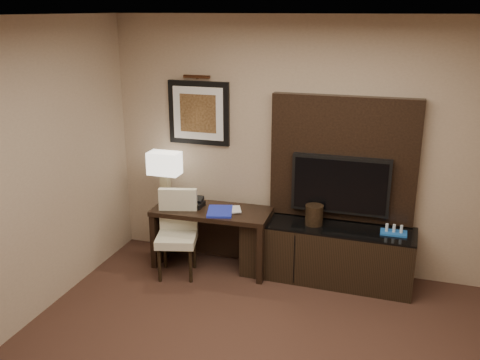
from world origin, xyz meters
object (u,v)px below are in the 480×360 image
at_px(table_lamp, 165,175).
at_px(credenza, 326,253).
at_px(desk_phone, 194,202).
at_px(ice_bucket, 314,215).
at_px(minibar_tray, 394,229).
at_px(desk, 212,238).
at_px(tv, 340,185).
at_px(desk_chair, 177,238).

bearing_deg(table_lamp, credenza, -0.10).
relative_size(desk_phone, ice_bucket, 0.95).
xyz_separation_m(credenza, minibar_tray, (0.65, -0.01, 0.35)).
height_order(desk_phone, ice_bucket, ice_bucket).
distance_m(desk, minibar_tray, 1.93).
bearing_deg(credenza, tv, 59.50).
bearing_deg(desk_chair, ice_bucket, 0.12).
xyz_separation_m(tv, desk_chair, (-1.63, -0.52, -0.59)).
distance_m(desk, table_lamp, 0.88).
bearing_deg(credenza, desk_phone, -176.56).
xyz_separation_m(credenza, tv, (0.09, 0.14, 0.72)).
bearing_deg(ice_bucket, desk_chair, -164.90).
distance_m(table_lamp, minibar_tray, 2.50).
bearing_deg(ice_bucket, credenza, 0.88).
xyz_separation_m(credenza, ice_bucket, (-0.15, -0.00, 0.41)).
xyz_separation_m(desk, table_lamp, (-0.58, 0.08, 0.65)).
xyz_separation_m(table_lamp, ice_bucket, (1.68, -0.01, -0.28)).
xyz_separation_m(desk_chair, minibar_tray, (2.19, 0.37, 0.23)).
height_order(desk_chair, table_lamp, table_lamp).
distance_m(tv, table_lamp, 1.92).
xyz_separation_m(desk, tv, (1.33, 0.22, 0.68)).
bearing_deg(tv, desk, -170.72).
xyz_separation_m(ice_bucket, minibar_tray, (0.80, -0.01, -0.06)).
bearing_deg(desk, credenza, 1.79).
distance_m(tv, ice_bucket, 0.41).
distance_m(credenza, desk_chair, 1.59).
bearing_deg(ice_bucket, table_lamp, 179.82).
bearing_deg(credenza, ice_bucket, -177.95).
bearing_deg(desk_chair, tv, 2.69).
relative_size(desk_chair, minibar_tray, 3.32).
relative_size(desk_chair, table_lamp, 1.36).
distance_m(credenza, tv, 0.73).
xyz_separation_m(tv, minibar_tray, (0.57, -0.15, -0.36)).
xyz_separation_m(tv, desk_phone, (-1.55, -0.20, -0.29)).
distance_m(ice_bucket, minibar_tray, 0.80).
xyz_separation_m(desk_chair, table_lamp, (-0.29, 0.38, 0.57)).
bearing_deg(table_lamp, minibar_tray, -0.29).
bearing_deg(table_lamp, ice_bucket, -0.18).
bearing_deg(desk, table_lamp, 170.27).
bearing_deg(desk_phone, desk_chair, -101.32).
height_order(credenza, minibar_tray, minibar_tray).
height_order(credenza, table_lamp, table_lamp).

